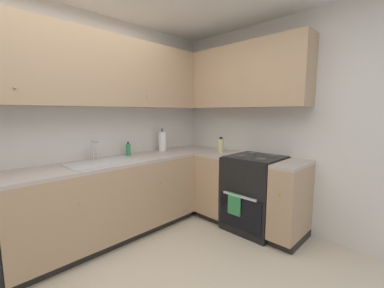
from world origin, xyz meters
The scene contains 14 objects.
wall_back centered at (0.00, 1.51, 1.28)m, with size 4.20×0.05×2.55m, color silver.
wall_right centered at (2.07, 0.00, 1.28)m, with size 0.05×3.06×2.55m, color silver.
lower_cabinets_back centered at (0.40, 1.18, 0.44)m, with size 2.09×0.62×0.87m.
countertop_back centered at (0.40, 1.18, 0.89)m, with size 3.29×0.60×0.04m, color #B7A89E.
lower_cabinets_right centered at (1.75, 0.29, 0.44)m, with size 0.62×1.33×0.87m.
countertop_right centered at (1.75, 0.29, 0.89)m, with size 0.60×1.33×0.03m.
oven_range centered at (1.77, 0.15, 0.46)m, with size 0.68×0.62×1.05m.
upper_cabinets_back centered at (0.24, 1.32, 1.89)m, with size 2.97×0.34×0.78m.
upper_cabinets_right centered at (1.89, 0.54, 1.89)m, with size 0.32×1.88×0.78m.
sink centered at (0.31, 1.15, 0.86)m, with size 0.72×0.40×0.10m.
faucet centered at (0.31, 1.36, 1.04)m, with size 0.07×0.16×0.23m.
soap_bottle centered at (0.75, 1.36, 0.98)m, with size 0.06×0.06×0.17m.
paper_towel_roll centered at (1.28, 1.34, 1.04)m, with size 0.11×0.11×0.33m.
oil_bottle centered at (1.75, 0.67, 1.00)m, with size 0.08×0.08×0.21m.
Camera 1 is at (-0.85, -1.33, 1.45)m, focal length 22.76 mm.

